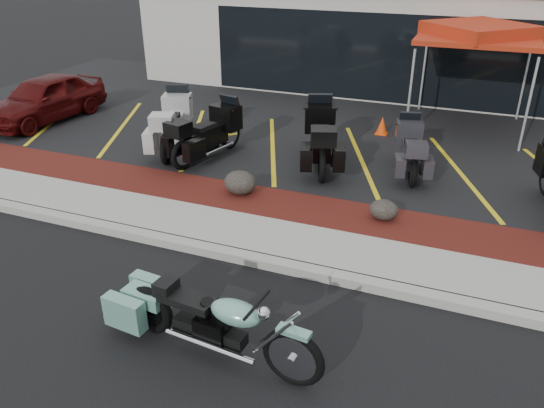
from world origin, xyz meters
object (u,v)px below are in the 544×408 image
at_px(parked_car, 44,98).
at_px(popup_canopy, 479,34).
at_px(touring_white, 179,111).
at_px(traffic_cone, 382,125).
at_px(hero_cruiser, 293,350).

bearing_deg(parked_car, popup_canopy, 23.55).
xyz_separation_m(touring_white, popup_canopy, (6.69, 3.51, 1.75)).
distance_m(touring_white, traffic_cone, 5.23).
xyz_separation_m(hero_cruiser, touring_white, (-5.41, 6.74, 0.33)).
height_order(touring_white, traffic_cone, touring_white).
bearing_deg(parked_car, hero_cruiser, -29.19).
xyz_separation_m(parked_car, popup_canopy, (10.95, 3.57, 1.83)).
relative_size(hero_cruiser, popup_canopy, 0.77).
xyz_separation_m(traffic_cone, popup_canopy, (1.97, 1.32, 2.22)).
distance_m(hero_cruiser, parked_car, 11.75).
bearing_deg(popup_canopy, parked_car, -138.85).
bearing_deg(touring_white, hero_cruiser, -160.86).
relative_size(parked_car, popup_canopy, 0.96).
height_order(touring_white, popup_canopy, popup_canopy).
height_order(parked_car, traffic_cone, parked_car).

